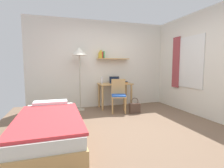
# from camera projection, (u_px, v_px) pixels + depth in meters

# --- Properties ---
(ground_plane) EXTENTS (5.28, 5.28, 0.00)m
(ground_plane) POSITION_uv_depth(u_px,v_px,m) (128.00, 128.00, 3.53)
(ground_plane) COLOR brown
(wall_back) EXTENTS (4.40, 0.27, 2.60)m
(wall_back) POSITION_uv_depth(u_px,v_px,m) (103.00, 64.00, 5.31)
(wall_back) COLOR silver
(wall_back) RESTS_ON ground_plane
(wall_right) EXTENTS (0.10, 4.40, 2.60)m
(wall_right) POSITION_uv_depth(u_px,v_px,m) (208.00, 64.00, 4.05)
(wall_right) COLOR silver
(wall_right) RESTS_ON ground_plane
(bed) EXTENTS (0.96, 2.04, 0.54)m
(bed) POSITION_uv_depth(u_px,v_px,m) (50.00, 128.00, 2.82)
(bed) COLOR tan
(bed) RESTS_ON ground_plane
(desk) EXTENTS (0.98, 0.53, 0.73)m
(desk) POSITION_uv_depth(u_px,v_px,m) (115.00, 88.00, 5.16)
(desk) COLOR tan
(desk) RESTS_ON ground_plane
(desk_chair) EXTENTS (0.50, 0.49, 0.89)m
(desk_chair) POSITION_uv_depth(u_px,v_px,m) (119.00, 94.00, 4.69)
(desk_chair) COLOR tan
(desk_chair) RESTS_ON ground_plane
(standing_lamp) EXTENTS (0.42, 0.42, 1.76)m
(standing_lamp) POSITION_uv_depth(u_px,v_px,m) (79.00, 54.00, 4.75)
(standing_lamp) COLOR #B2A893
(standing_lamp) RESTS_ON ground_plane
(laptop) EXTENTS (0.32, 0.21, 0.20)m
(laptop) POSITION_uv_depth(u_px,v_px,m) (115.00, 81.00, 5.19)
(laptop) COLOR #2D2D33
(laptop) RESTS_ON desk
(water_bottle) EXTENTS (0.06, 0.06, 0.21)m
(water_bottle) POSITION_uv_depth(u_px,v_px,m) (102.00, 80.00, 5.06)
(water_bottle) COLOR silver
(water_bottle) RESTS_ON desk
(book_stack) EXTENTS (0.17, 0.24, 0.06)m
(book_stack) POSITION_uv_depth(u_px,v_px,m) (124.00, 82.00, 5.23)
(book_stack) COLOR orange
(book_stack) RESTS_ON desk
(handbag) EXTENTS (0.29, 0.12, 0.42)m
(handbag) POSITION_uv_depth(u_px,v_px,m) (135.00, 108.00, 4.58)
(handbag) COLOR #4C382D
(handbag) RESTS_ON ground_plane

